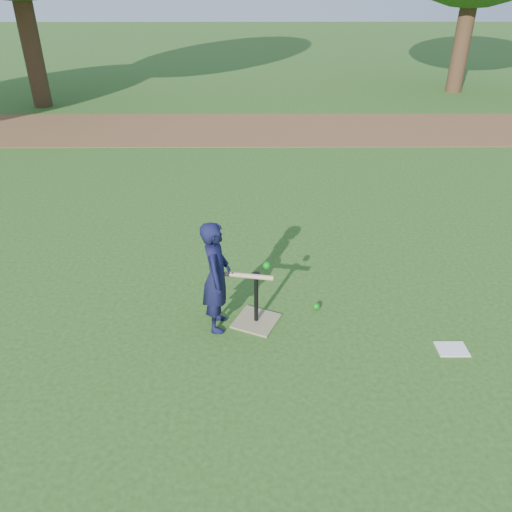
{
  "coord_description": "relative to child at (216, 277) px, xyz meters",
  "views": [
    {
      "loc": [
        0.01,
        -4.64,
        3.28
      ],
      "look_at": [
        0.04,
        0.02,
        0.65
      ],
      "focal_mm": 35.0,
      "sensor_mm": 36.0,
      "label": 1
    }
  ],
  "objects": [
    {
      "name": "batting_tee",
      "position": [
        0.4,
        0.06,
        -0.5
      ],
      "size": [
        0.57,
        0.57,
        0.61
      ],
      "color": "#94865E",
      "rests_on": "ground"
    },
    {
      "name": "wiffle_ball_ground",
      "position": [
        1.08,
        0.29,
        -0.57
      ],
      "size": [
        0.08,
        0.08,
        0.08
      ],
      "primitive_type": "sphere",
      "color": "#0B8311",
      "rests_on": "ground"
    },
    {
      "name": "clipboard",
      "position": [
        2.37,
        -0.41,
        -0.6
      ],
      "size": [
        0.3,
        0.23,
        0.01
      ],
      "primitive_type": "cube",
      "rotation": [
        0.0,
        0.0,
        -0.0
      ],
      "color": "white",
      "rests_on": "ground"
    },
    {
      "name": "dirt_strip",
      "position": [
        0.37,
        7.84,
        -0.6
      ],
      "size": [
        24.0,
        3.0,
        0.01
      ],
      "primitive_type": "cube",
      "color": "brown",
      "rests_on": "ground"
    },
    {
      "name": "ground",
      "position": [
        0.37,
        0.34,
        -0.61
      ],
      "size": [
        80.0,
        80.0,
        0.0
      ],
      "primitive_type": "plane",
      "color": "#285116",
      "rests_on": "ground"
    },
    {
      "name": "swing_action",
      "position": [
        0.3,
        0.06,
        0.0
      ],
      "size": [
        0.63,
        0.23,
        0.13
      ],
      "color": "tan",
      "rests_on": "ground"
    },
    {
      "name": "child",
      "position": [
        0.0,
        0.0,
        0.0
      ],
      "size": [
        0.3,
        0.45,
        1.22
      ],
      "primitive_type": "imported",
      "rotation": [
        0.0,
        0.0,
        1.56
      ],
      "color": "black",
      "rests_on": "ground"
    }
  ]
}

